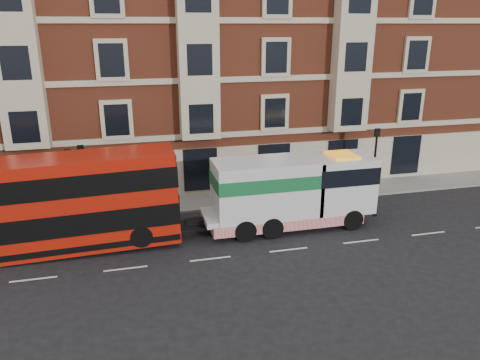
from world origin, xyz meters
name	(u,v)px	position (x,y,z in m)	size (l,w,h in m)	color
ground	(210,259)	(0.00, 0.00, 0.00)	(120.00, 120.00, 0.00)	black
sidewalk	(189,203)	(0.00, 7.50, 0.07)	(90.00, 3.00, 0.15)	slate
victorian_terrace	(176,35)	(0.50, 15.00, 10.07)	(45.00, 12.00, 20.40)	brown
lamp_post_west	(84,177)	(-6.00, 6.20, 2.68)	(0.35, 0.15, 4.35)	black
lamp_post_east	(375,156)	(12.00, 6.20, 2.68)	(0.35, 0.15, 4.35)	black
double_decker_bus	(54,203)	(-7.14, 2.72, 2.53)	(11.80, 2.71, 4.78)	#B4180A
tow_truck	(289,192)	(4.92, 2.72, 2.09)	(9.45, 2.79, 3.94)	silver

